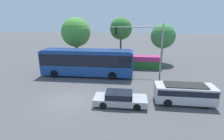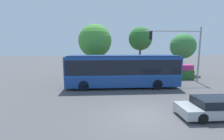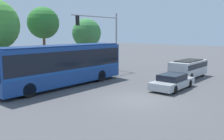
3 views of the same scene
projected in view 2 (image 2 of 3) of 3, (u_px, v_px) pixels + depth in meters
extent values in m
plane|color=#4C4C4F|center=(142.00, 116.00, 9.53)|extent=(140.00, 140.00, 0.00)
cube|color=navy|center=(123.00, 71.00, 16.09)|extent=(11.24, 2.57, 2.94)
cube|color=black|center=(123.00, 66.00, 16.02)|extent=(11.02, 2.60, 1.41)
cube|color=#194C9E|center=(123.00, 74.00, 16.14)|extent=(11.13, 2.60, 0.14)
cube|color=black|center=(66.00, 68.00, 15.68)|extent=(0.08, 2.08, 1.65)
cube|color=navy|center=(123.00, 56.00, 15.87)|extent=(10.79, 2.37, 0.10)
cylinder|color=black|center=(84.00, 86.00, 14.96)|extent=(1.00, 0.31, 1.00)
cylinder|color=black|center=(86.00, 81.00, 17.08)|extent=(1.00, 0.31, 1.00)
cylinder|color=black|center=(157.00, 85.00, 15.41)|extent=(1.00, 0.31, 1.00)
cylinder|color=black|center=(150.00, 80.00, 17.53)|extent=(1.00, 0.31, 1.00)
cube|color=#9EA3A8|center=(215.00, 110.00, 9.39)|extent=(4.42, 1.83, 0.54)
cube|color=black|center=(214.00, 102.00, 9.31)|extent=(2.22, 1.59, 0.46)
cylinder|color=black|center=(187.00, 107.00, 10.08)|extent=(0.61, 0.23, 0.61)
cylinder|color=black|center=(202.00, 118.00, 8.56)|extent=(0.61, 0.23, 0.61)
cylinder|color=gray|center=(199.00, 55.00, 18.34)|extent=(0.18, 0.18, 6.38)
cylinder|color=gray|center=(173.00, 31.00, 17.78)|extent=(6.46, 0.12, 0.12)
cube|color=black|center=(151.00, 35.00, 17.72)|extent=(0.30, 0.22, 0.90)
cylinder|color=red|center=(151.00, 33.00, 17.79)|extent=(0.18, 0.02, 0.18)
cylinder|color=yellow|center=(150.00, 36.00, 17.84)|extent=(0.18, 0.02, 0.18)
cylinder|color=green|center=(150.00, 38.00, 17.88)|extent=(0.18, 0.02, 0.18)
cube|color=#286028|center=(155.00, 74.00, 20.59)|extent=(9.78, 1.49, 1.15)
cube|color=#B22D6B|center=(155.00, 68.00, 20.46)|extent=(9.58, 1.41, 0.67)
cylinder|color=brown|center=(95.00, 65.00, 21.21)|extent=(0.38, 0.38, 3.35)
sphere|color=#479338|center=(95.00, 41.00, 20.75)|extent=(4.33, 4.33, 4.33)
cylinder|color=brown|center=(140.00, 61.00, 23.92)|extent=(0.29, 0.29, 4.10)
sphere|color=#2D752D|center=(140.00, 39.00, 23.45)|extent=(3.46, 3.46, 3.46)
cylinder|color=brown|center=(182.00, 65.00, 24.41)|extent=(0.33, 0.33, 2.88)
sphere|color=#387F3D|center=(183.00, 46.00, 24.01)|extent=(3.77, 3.77, 3.77)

